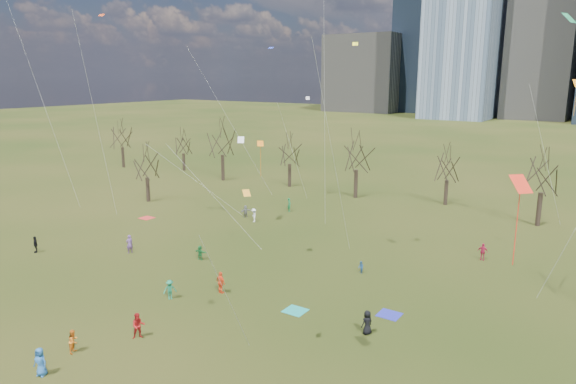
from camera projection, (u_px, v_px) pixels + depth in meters
The scene contains 21 objects.
ground at pixel (197, 316), 37.33m from camera, with size 500.00×500.00×0.00m, color black.
downtown_skyline at pixel (563, 18), 200.99m from camera, with size 212.50×78.00×118.00m.
bare_tree_row at pixel (395, 163), 66.24m from camera, with size 113.04×29.80×9.50m.
blanket_teal at pixel (295, 311), 38.14m from camera, with size 1.60×1.50×0.03m, color teal.
blanket_navy at pixel (389, 315), 37.52m from camera, with size 1.60×1.50×0.03m, color #2429AB.
blanket_crimson at pixel (147, 218), 62.97m from camera, with size 1.60×1.50×0.03m, color red.
person_0 at pixel (40, 362), 29.77m from camera, with size 0.85×0.55×1.73m, color #255CA2.
person_2 at pixel (138, 326), 34.02m from camera, with size 0.86×0.67×1.77m, color #A51717.
person_4 at pixel (221, 283), 41.07m from camera, with size 1.06×0.44×1.81m, color #FE4A1C.
person_5 at pixel (200, 253), 48.60m from camera, with size 1.30×0.41×1.40m, color #186F31.
person_6 at pixel (367, 322), 34.55m from camera, with size 0.83×0.54×1.70m, color black.
person_7 at pixel (129, 244), 50.43m from camera, with size 0.68×0.44×1.86m, color #754B96.
person_8 at pixel (361, 267), 45.30m from camera, with size 0.54×0.42×1.10m, color #23579B.
person_9 at pixel (254, 215), 61.16m from camera, with size 1.06×0.61×1.65m, color white.
person_10 at pixel (483, 252), 48.53m from camera, with size 0.96×0.40×1.64m, color #B71A41.
person_11 at pixel (246, 211), 63.25m from camera, with size 1.38×0.44×1.48m, color slate.
person_13 at pixel (289, 205), 65.87m from camera, with size 0.64×0.42×1.76m, color #1B7B3E.
person_14 at pixel (74, 341), 32.30m from camera, with size 0.74×0.58×1.53m, color orange.
person_15 at pixel (170, 290), 40.00m from camera, with size 1.02×0.59×1.58m, color #19724C.
person_16 at pixel (35, 244), 50.59m from camera, with size 0.97×0.40×1.65m, color black.
kites_airborne at pixel (346, 126), 43.65m from camera, with size 74.96×47.89×30.27m.
Camera 1 is at (24.58, -24.95, 17.10)m, focal length 32.00 mm.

